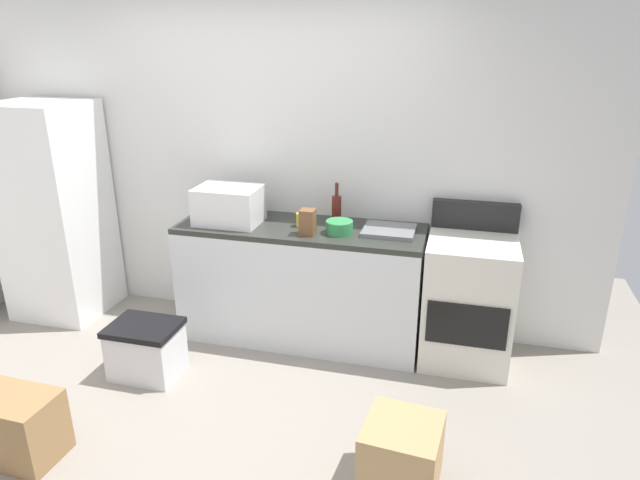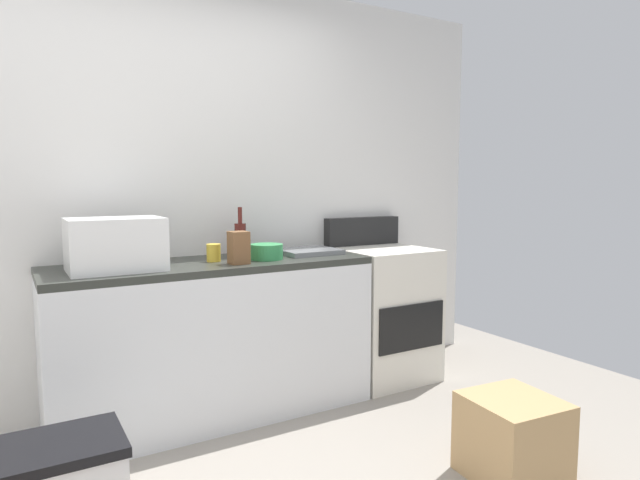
% 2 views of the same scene
% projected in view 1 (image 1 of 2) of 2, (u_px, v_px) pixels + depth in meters
% --- Properties ---
extents(ground_plane, '(6.00, 6.00, 0.00)m').
position_uv_depth(ground_plane, '(197.00, 427.00, 3.37)').
color(ground_plane, gray).
extents(wall_back, '(5.00, 0.10, 2.60)m').
position_uv_depth(wall_back, '(275.00, 160.00, 4.32)').
color(wall_back, silver).
rests_on(wall_back, ground_plane).
extents(kitchen_counter, '(1.80, 0.60, 0.90)m').
position_uv_depth(kitchen_counter, '(301.00, 283.00, 4.23)').
color(kitchen_counter, silver).
rests_on(kitchen_counter, ground_plane).
extents(refrigerator, '(0.68, 0.66, 1.73)m').
position_uv_depth(refrigerator, '(55.00, 211.00, 4.52)').
color(refrigerator, white).
rests_on(refrigerator, ground_plane).
extents(stove_oven, '(0.60, 0.61, 1.10)m').
position_uv_depth(stove_oven, '(468.00, 299.00, 3.94)').
color(stove_oven, silver).
rests_on(stove_oven, ground_plane).
extents(microwave, '(0.46, 0.34, 0.27)m').
position_uv_depth(microwave, '(229.00, 205.00, 4.10)').
color(microwave, white).
rests_on(microwave, kitchen_counter).
extents(sink_basin, '(0.36, 0.32, 0.03)m').
position_uv_depth(sink_basin, '(389.00, 230.00, 3.94)').
color(sink_basin, slate).
rests_on(sink_basin, kitchen_counter).
extents(wine_bottle, '(0.07, 0.07, 0.30)m').
position_uv_depth(wine_bottle, '(337.00, 208.00, 4.12)').
color(wine_bottle, '#591E19').
rests_on(wine_bottle, kitchen_counter).
extents(coffee_mug, '(0.08, 0.08, 0.10)m').
position_uv_depth(coffee_mug, '(302.00, 220.00, 4.06)').
color(coffee_mug, gold).
rests_on(coffee_mug, kitchen_counter).
extents(knife_block, '(0.10, 0.10, 0.18)m').
position_uv_depth(knife_block, '(308.00, 222.00, 3.88)').
color(knife_block, brown).
rests_on(knife_block, kitchen_counter).
extents(mixing_bowl, '(0.19, 0.19, 0.09)m').
position_uv_depth(mixing_bowl, '(339.00, 227.00, 3.92)').
color(mixing_bowl, '#338C4C').
rests_on(mixing_bowl, kitchen_counter).
extents(cardboard_box_large, '(0.52, 0.33, 0.38)m').
position_uv_depth(cardboard_box_large, '(13.00, 426.00, 3.08)').
color(cardboard_box_large, olive).
rests_on(cardboard_box_large, ground_plane).
extents(cardboard_box_medium, '(0.42, 0.42, 0.38)m').
position_uv_depth(cardboard_box_medium, '(401.00, 456.00, 2.87)').
color(cardboard_box_medium, tan).
rests_on(cardboard_box_medium, ground_plane).
extents(storage_bin, '(0.46, 0.36, 0.38)m').
position_uv_depth(storage_bin, '(146.00, 349.00, 3.83)').
color(storage_bin, silver).
rests_on(storage_bin, ground_plane).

